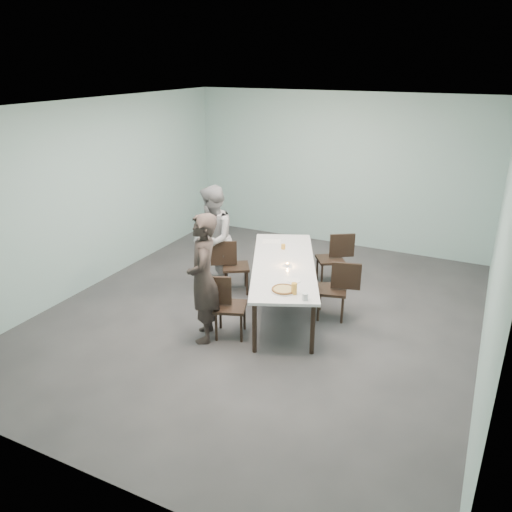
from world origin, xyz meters
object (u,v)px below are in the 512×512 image
at_px(diner_near, 203,278).
at_px(chair_near_left, 224,302).
at_px(chair_far_right, 335,255).
at_px(tealight, 288,265).
at_px(amber_tumbler, 283,247).
at_px(side_plate, 294,281).
at_px(beer_glass, 294,289).
at_px(chair_far_left, 231,263).
at_px(diner_far, 212,239).
at_px(chair_near_right, 338,286).
at_px(table, 284,267).
at_px(water_tumbler, 305,297).
at_px(pizza, 284,290).

bearing_deg(diner_near, chair_near_left, 103.29).
height_order(chair_far_right, tealight, chair_far_right).
xyz_separation_m(tealight, amber_tumbler, (-0.33, 0.62, 0.02)).
height_order(chair_far_right, amber_tumbler, chair_far_right).
relative_size(side_plate, beer_glass, 1.20).
bearing_deg(chair_far_left, diner_near, -106.27).
bearing_deg(diner_far, chair_near_right, 63.34).
xyz_separation_m(table, chair_near_right, (0.81, 0.11, -0.19)).
height_order(chair_near_right, diner_near, diner_near).
distance_m(beer_glass, water_tumbler, 0.21).
xyz_separation_m(side_plate, amber_tumbler, (-0.61, 1.07, 0.04)).
relative_size(diner_near, tealight, 31.45).
distance_m(diner_near, pizza, 1.06).
bearing_deg(diner_far, water_tumbler, 35.53).
distance_m(chair_near_right, chair_far_right, 1.22).
distance_m(diner_near, tealight, 1.36).
bearing_deg(table, water_tumbler, -54.51).
xyz_separation_m(side_plate, water_tumbler, (0.33, -0.47, 0.04)).
height_order(diner_near, beer_glass, diner_near).
bearing_deg(chair_near_left, table, 48.16).
height_order(beer_glass, water_tumbler, beer_glass).
relative_size(chair_near_right, amber_tumbler, 10.88).
xyz_separation_m(chair_near_left, beer_glass, (0.94, 0.16, 0.32)).
relative_size(chair_far_right, side_plate, 4.83).
distance_m(chair_near_right, diner_far, 2.16).
distance_m(table, amber_tumbler, 0.60).
distance_m(diner_near, water_tumbler, 1.35).
distance_m(table, beer_glass, 1.04).
distance_m(diner_far, side_plate, 1.85).
height_order(side_plate, water_tumbler, water_tumbler).
xyz_separation_m(chair_far_left, chair_far_right, (1.41, 1.05, 0.00)).
distance_m(chair_near_left, tealight, 1.14).
bearing_deg(tealight, table, 142.14).
relative_size(diner_near, pizza, 5.18).
bearing_deg(chair_far_left, tealight, -45.13).
bearing_deg(table, chair_far_left, 168.54).
bearing_deg(tealight, chair_near_left, -117.46).
height_order(side_plate, tealight, tealight).
height_order(table, diner_far, diner_far).
bearing_deg(chair_near_right, diner_far, -16.64).
relative_size(table, chair_far_left, 3.15).
distance_m(chair_near_left, side_plate, 0.99).
bearing_deg(tealight, beer_glass, -62.34).
bearing_deg(amber_tumbler, table, -66.38).
distance_m(diner_near, beer_glass, 1.19).
bearing_deg(chair_near_left, water_tumbler, -16.83).
bearing_deg(tealight, diner_near, -121.72).
bearing_deg(amber_tumbler, chair_near_left, -96.48).
bearing_deg(chair_far_right, diner_near, 34.94).
distance_m(chair_near_left, diner_far, 1.58).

